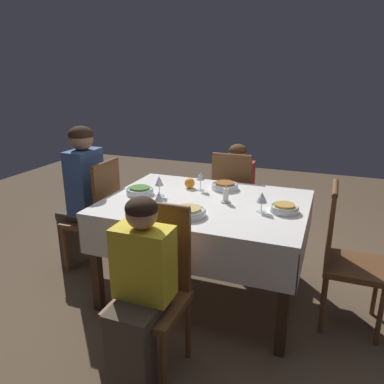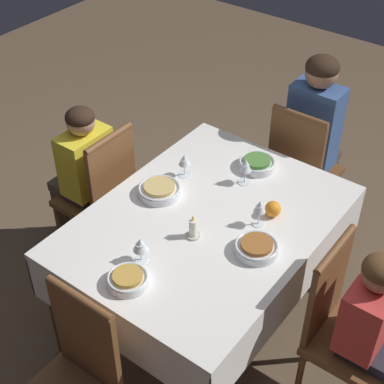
{
  "view_description": "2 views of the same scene",
  "coord_description": "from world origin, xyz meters",
  "px_view_note": "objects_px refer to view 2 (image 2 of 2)",
  "views": [
    {
      "loc": [
        -0.8,
        2.37,
        1.63
      ],
      "look_at": [
        0.1,
        0.01,
        0.8
      ],
      "focal_mm": 35.0,
      "sensor_mm": 36.0,
      "label": 1
    },
    {
      "loc": [
        -1.78,
        -1.25,
        2.67
      ],
      "look_at": [
        0.0,
        0.09,
        0.87
      ],
      "focal_mm": 55.0,
      "sensor_mm": 36.0,
      "label": 2
    }
  ],
  "objects_px": {
    "person_adult_denim": "(316,133)",
    "bowl_east": "(257,163)",
    "wine_glass_east": "(246,166)",
    "wine_glass_west": "(140,245)",
    "wine_glass_north": "(184,161)",
    "candle_centerpiece": "(193,229)",
    "chair_west": "(73,380)",
    "dining_table": "(206,232)",
    "person_child_yellow": "(81,175)",
    "orange_fruit": "(273,209)",
    "bowl_north": "(159,190)",
    "chair_north": "(102,193)",
    "person_child_red": "(378,338)",
    "wine_glass_south": "(260,207)",
    "bowl_west": "(128,279)",
    "chair_east": "(301,167)",
    "bowl_south": "(256,247)",
    "chair_south": "(342,325)"
  },
  "relations": [
    {
      "from": "dining_table",
      "to": "person_child_yellow",
      "type": "bearing_deg",
      "value": 87.99
    },
    {
      "from": "bowl_east",
      "to": "orange_fruit",
      "type": "height_order",
      "value": "orange_fruit"
    },
    {
      "from": "wine_glass_west",
      "to": "orange_fruit",
      "type": "height_order",
      "value": "wine_glass_west"
    },
    {
      "from": "dining_table",
      "to": "person_child_yellow",
      "type": "xyz_separation_m",
      "value": [
        0.03,
        0.93,
        -0.08
      ]
    },
    {
      "from": "person_adult_denim",
      "to": "bowl_south",
      "type": "distance_m",
      "value": 1.18
    },
    {
      "from": "chair_east",
      "to": "person_child_red",
      "type": "relative_size",
      "value": 0.95
    },
    {
      "from": "chair_north",
      "to": "orange_fruit",
      "type": "relative_size",
      "value": 11.83
    },
    {
      "from": "person_adult_denim",
      "to": "bowl_north",
      "type": "distance_m",
      "value": 1.14
    },
    {
      "from": "person_adult_denim",
      "to": "bowl_east",
      "type": "bearing_deg",
      "value": 83.71
    },
    {
      "from": "dining_table",
      "to": "wine_glass_north",
      "type": "xyz_separation_m",
      "value": [
        0.22,
        0.3,
        0.18
      ]
    },
    {
      "from": "wine_glass_east",
      "to": "orange_fruit",
      "type": "height_order",
      "value": "wine_glass_east"
    },
    {
      "from": "chair_north",
      "to": "orange_fruit",
      "type": "distance_m",
      "value": 1.07
    },
    {
      "from": "person_adult_denim",
      "to": "bowl_east",
      "type": "height_order",
      "value": "person_adult_denim"
    },
    {
      "from": "candle_centerpiece",
      "to": "orange_fruit",
      "type": "distance_m",
      "value": 0.42
    },
    {
      "from": "wine_glass_north",
      "to": "candle_centerpiece",
      "type": "distance_m",
      "value": 0.49
    },
    {
      "from": "dining_table",
      "to": "wine_glass_west",
      "type": "bearing_deg",
      "value": 170.11
    },
    {
      "from": "chair_north",
      "to": "wine_glass_north",
      "type": "relative_size",
      "value": 7.03
    },
    {
      "from": "chair_west",
      "to": "wine_glass_south",
      "type": "relative_size",
      "value": 6.44
    },
    {
      "from": "bowl_west",
      "to": "orange_fruit",
      "type": "relative_size",
      "value": 2.29
    },
    {
      "from": "chair_south",
      "to": "bowl_east",
      "type": "bearing_deg",
      "value": 57.13
    },
    {
      "from": "wine_glass_east",
      "to": "bowl_west",
      "type": "bearing_deg",
      "value": 179.04
    },
    {
      "from": "person_adult_denim",
      "to": "wine_glass_east",
      "type": "height_order",
      "value": "person_adult_denim"
    },
    {
      "from": "bowl_west",
      "to": "wine_glass_west",
      "type": "distance_m",
      "value": 0.17
    },
    {
      "from": "chair_west",
      "to": "bowl_north",
      "type": "relative_size",
      "value": 4.23
    },
    {
      "from": "person_child_yellow",
      "to": "wine_glass_west",
      "type": "height_order",
      "value": "person_child_yellow"
    },
    {
      "from": "candle_centerpiece",
      "to": "wine_glass_west",
      "type": "bearing_deg",
      "value": 160.83
    },
    {
      "from": "wine_glass_north",
      "to": "bowl_west",
      "type": "height_order",
      "value": "wine_glass_north"
    },
    {
      "from": "person_child_yellow",
      "to": "wine_glass_south",
      "type": "relative_size",
      "value": 7.07
    },
    {
      "from": "chair_north",
      "to": "bowl_south",
      "type": "distance_m",
      "value": 1.12
    },
    {
      "from": "person_child_yellow",
      "to": "bowl_north",
      "type": "distance_m",
      "value": 0.66
    },
    {
      "from": "dining_table",
      "to": "wine_glass_west",
      "type": "distance_m",
      "value": 0.45
    },
    {
      "from": "chair_west",
      "to": "orange_fruit",
      "type": "bearing_deg",
      "value": 77.98
    },
    {
      "from": "person_child_yellow",
      "to": "wine_glass_east",
      "type": "xyz_separation_m",
      "value": [
        0.33,
        -0.92,
        0.28
      ]
    },
    {
      "from": "bowl_north",
      "to": "wine_glass_east",
      "type": "bearing_deg",
      "value": -40.9
    },
    {
      "from": "person_child_red",
      "to": "person_child_yellow",
      "type": "height_order",
      "value": "person_child_yellow"
    },
    {
      "from": "chair_north",
      "to": "candle_centerpiece",
      "type": "relative_size",
      "value": 7.55
    },
    {
      "from": "chair_west",
      "to": "bowl_east",
      "type": "distance_m",
      "value": 1.48
    },
    {
      "from": "person_child_red",
      "to": "orange_fruit",
      "type": "distance_m",
      "value": 0.76
    },
    {
      "from": "person_child_yellow",
      "to": "bowl_west",
      "type": "bearing_deg",
      "value": 57.22
    },
    {
      "from": "bowl_east",
      "to": "candle_centerpiece",
      "type": "height_order",
      "value": "candle_centerpiece"
    },
    {
      "from": "chair_west",
      "to": "candle_centerpiece",
      "type": "xyz_separation_m",
      "value": [
        0.81,
        -0.02,
        0.28
      ]
    },
    {
      "from": "person_child_yellow",
      "to": "wine_glass_west",
      "type": "distance_m",
      "value": 1.0
    },
    {
      "from": "wine_glass_north",
      "to": "wine_glass_west",
      "type": "xyz_separation_m",
      "value": [
        -0.63,
        -0.23,
        -0.0
      ]
    },
    {
      "from": "bowl_west",
      "to": "chair_east",
      "type": "bearing_deg",
      "value": -2.31
    },
    {
      "from": "person_child_red",
      "to": "candle_centerpiece",
      "type": "height_order",
      "value": "person_child_red"
    },
    {
      "from": "bowl_east",
      "to": "bowl_north",
      "type": "height_order",
      "value": "same"
    },
    {
      "from": "orange_fruit",
      "to": "wine_glass_north",
      "type": "bearing_deg",
      "value": 89.99
    },
    {
      "from": "wine_glass_east",
      "to": "wine_glass_west",
      "type": "xyz_separation_m",
      "value": [
        -0.77,
        0.06,
        -0.01
      ]
    },
    {
      "from": "chair_east",
      "to": "chair_west",
      "type": "bearing_deg",
      "value": 88.84
    },
    {
      "from": "bowl_west",
      "to": "candle_centerpiece",
      "type": "relative_size",
      "value": 1.46
    }
  ]
}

